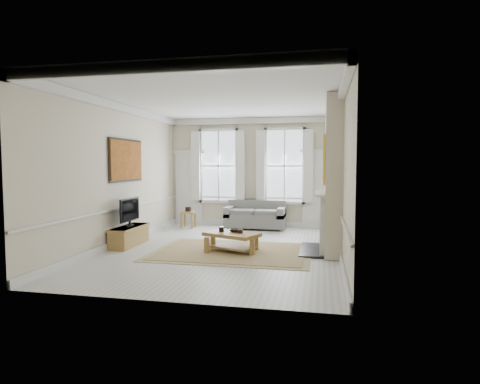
% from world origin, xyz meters
% --- Properties ---
extents(floor, '(7.20, 7.20, 0.00)m').
position_xyz_m(floor, '(0.00, 0.00, 0.00)').
color(floor, '#B7B5AD').
rests_on(floor, ground).
extents(ceiling, '(7.20, 7.20, 0.00)m').
position_xyz_m(ceiling, '(0.00, 0.00, 3.40)').
color(ceiling, white).
rests_on(ceiling, back_wall).
extents(back_wall, '(5.20, 0.00, 5.20)m').
position_xyz_m(back_wall, '(0.00, 3.60, 1.70)').
color(back_wall, beige).
rests_on(back_wall, floor).
extents(left_wall, '(0.00, 7.20, 7.20)m').
position_xyz_m(left_wall, '(-2.60, 0.00, 1.70)').
color(left_wall, beige).
rests_on(left_wall, floor).
extents(right_wall, '(0.00, 7.20, 7.20)m').
position_xyz_m(right_wall, '(2.60, 0.00, 1.70)').
color(right_wall, beige).
rests_on(right_wall, floor).
extents(window_left, '(1.26, 0.20, 2.20)m').
position_xyz_m(window_left, '(-1.05, 3.55, 1.90)').
color(window_left, '#B2BCC6').
rests_on(window_left, back_wall).
extents(window_right, '(1.26, 0.20, 2.20)m').
position_xyz_m(window_right, '(1.05, 3.55, 1.90)').
color(window_right, '#B2BCC6').
rests_on(window_right, back_wall).
extents(door_left, '(0.90, 0.08, 2.30)m').
position_xyz_m(door_left, '(-2.05, 3.56, 1.15)').
color(door_left, silver).
rests_on(door_left, floor).
extents(door_right, '(0.90, 0.08, 2.30)m').
position_xyz_m(door_right, '(2.05, 3.56, 1.15)').
color(door_right, silver).
rests_on(door_right, floor).
extents(painting, '(0.05, 1.66, 1.06)m').
position_xyz_m(painting, '(-2.56, 0.30, 2.05)').
color(painting, '#AC5F1D').
rests_on(painting, left_wall).
extents(chimney_breast, '(0.35, 1.70, 3.38)m').
position_xyz_m(chimney_breast, '(2.43, 0.20, 1.70)').
color(chimney_breast, beige).
rests_on(chimney_breast, floor).
extents(hearth, '(0.55, 1.50, 0.05)m').
position_xyz_m(hearth, '(2.00, 0.20, 0.03)').
color(hearth, black).
rests_on(hearth, floor).
extents(fireplace, '(0.21, 1.45, 1.33)m').
position_xyz_m(fireplace, '(2.20, 0.20, 0.73)').
color(fireplace, silver).
rests_on(fireplace, floor).
extents(mirror, '(0.06, 1.26, 1.06)m').
position_xyz_m(mirror, '(2.21, 0.20, 2.05)').
color(mirror, gold).
rests_on(mirror, chimney_breast).
extents(sofa, '(1.80, 0.87, 0.85)m').
position_xyz_m(sofa, '(0.21, 3.11, 0.36)').
color(sofa, '#5C5C59').
rests_on(sofa, floor).
extents(side_table, '(0.46, 0.46, 0.50)m').
position_xyz_m(side_table, '(-1.83, 2.82, 0.40)').
color(side_table, olive).
rests_on(side_table, floor).
extents(rug, '(3.50, 2.60, 0.02)m').
position_xyz_m(rug, '(0.24, -0.26, 0.01)').
color(rug, '#A28453').
rests_on(rug, floor).
extents(coffee_table, '(1.34, 1.07, 0.44)m').
position_xyz_m(coffee_table, '(0.24, -0.26, 0.36)').
color(coffee_table, olive).
rests_on(coffee_table, rug).
extents(ceramic_pot_a, '(0.12, 0.12, 0.12)m').
position_xyz_m(ceramic_pot_a, '(-0.01, -0.21, 0.50)').
color(ceramic_pot_a, black).
rests_on(ceramic_pot_a, coffee_table).
extents(ceramic_pot_b, '(0.12, 0.12, 0.09)m').
position_xyz_m(ceramic_pot_b, '(0.44, -0.31, 0.48)').
color(ceramic_pot_b, black).
rests_on(ceramic_pot_b, coffee_table).
extents(bowl, '(0.31, 0.31, 0.06)m').
position_xyz_m(bowl, '(0.29, -0.16, 0.47)').
color(bowl, black).
rests_on(bowl, coffee_table).
extents(tv_stand, '(0.42, 1.31, 0.47)m').
position_xyz_m(tv_stand, '(-2.34, -0.05, 0.23)').
color(tv_stand, olive).
rests_on(tv_stand, floor).
extents(tv, '(0.08, 0.90, 0.68)m').
position_xyz_m(tv, '(-2.32, -0.05, 0.86)').
color(tv, black).
rests_on(tv, tv_stand).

